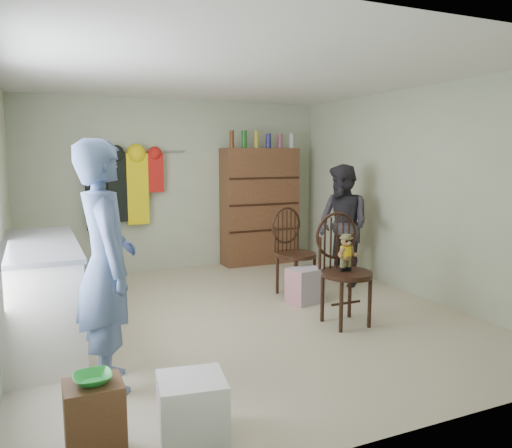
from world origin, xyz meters
name	(u,v)px	position (x,y,z in m)	size (l,w,h in m)	color
ground_plane	(242,316)	(0.00, 0.00, 0.00)	(5.00, 5.00, 0.00)	beige
room_walls	(224,166)	(0.00, 0.53, 1.58)	(5.00, 5.00, 5.00)	#B9C2A2
counter	(42,293)	(-1.95, 0.00, 0.47)	(0.64, 1.86, 0.94)	silver
stool	(95,421)	(-1.72, -2.00, 0.23)	(0.32, 0.27, 0.45)	brown
bowl	(93,379)	(-1.72, -2.00, 0.48)	(0.21, 0.21, 0.05)	green
plastic_tub	(192,408)	(-1.16, -2.01, 0.19)	(0.40, 0.38, 0.38)	white
chair_front	(343,263)	(0.85, -0.62, 0.63)	(0.50, 0.50, 1.13)	black
chair_far	(293,248)	(0.90, 0.55, 0.57)	(0.57, 0.57, 1.07)	black
striped_bag	(305,285)	(0.85, 0.14, 0.20)	(0.38, 0.30, 0.41)	#E57277
person_left	(106,266)	(-1.51, -1.09, 0.91)	(0.66, 0.44, 1.82)	#546A9A
person_right	(343,225)	(1.69, 0.66, 0.79)	(0.77, 0.60, 1.58)	#2D2B33
dresser	(260,206)	(1.25, 2.30, 0.91)	(1.20, 0.39, 2.06)	brown
coat_rack	(122,187)	(-0.83, 2.38, 1.25)	(1.42, 0.12, 1.09)	#99999E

